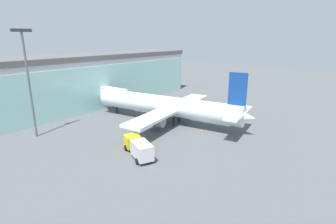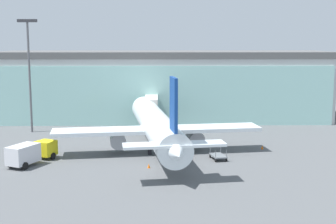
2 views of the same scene
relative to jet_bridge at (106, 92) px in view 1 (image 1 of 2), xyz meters
The scene contains 9 objects.
ground 27.19m from the jet_bridge, 85.50° to the right, with size 240.00×240.00×0.00m, color #545659.
terminal_building 8.87m from the jet_bridge, 75.74° to the left, with size 63.08×16.95×13.05m.
jet_bridge is the anchor object (origin of this frame).
apron_light_mast 21.49m from the jet_bridge, 165.04° to the right, with size 3.20×0.40×18.53m.
airplane 18.27m from the jet_bridge, 84.77° to the right, with size 28.42×36.04×11.34m.
catering_truck 28.91m from the jet_bridge, 118.20° to the right, with size 4.92×7.57×2.65m.
baggage_cart 25.11m from the jet_bridge, 66.74° to the right, with size 2.21×3.10×1.50m.
safety_cone_nose 27.32m from the jet_bridge, 87.61° to the right, with size 0.36×0.36×0.55m, color orange.
safety_cone_wingtip 23.97m from the jet_bridge, 45.66° to the right, with size 0.36×0.36×0.55m, color orange.
Camera 1 is at (-40.38, -25.02, 17.18)m, focal length 28.00 mm.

